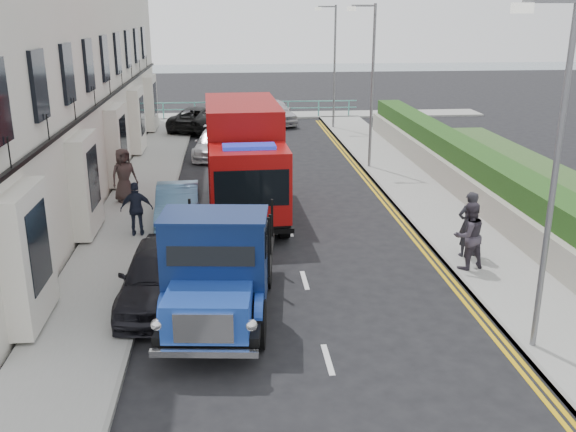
% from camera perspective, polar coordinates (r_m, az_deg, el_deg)
% --- Properties ---
extents(ground, '(120.00, 120.00, 0.00)m').
position_cam_1_polar(ground, '(15.06, 2.39, -8.78)').
color(ground, black).
rests_on(ground, ground).
extents(pavement_west, '(2.40, 38.00, 0.12)m').
position_cam_1_polar(pavement_west, '(23.55, -13.23, 0.89)').
color(pavement_west, gray).
rests_on(pavement_west, ground).
extents(pavement_east, '(2.60, 38.00, 0.12)m').
position_cam_1_polar(pavement_east, '(24.39, 11.99, 1.56)').
color(pavement_east, gray).
rests_on(pavement_east, ground).
extents(promenade, '(30.00, 2.50, 0.12)m').
position_cam_1_polar(promenade, '(42.90, -2.79, 8.90)').
color(promenade, gray).
rests_on(promenade, ground).
extents(sea_plane, '(120.00, 120.00, 0.00)m').
position_cam_1_polar(sea_plane, '(73.66, -3.94, 12.60)').
color(sea_plane, slate).
rests_on(sea_plane, ground).
extents(garden_east, '(1.45, 28.00, 1.75)m').
position_cam_1_polar(garden_east, '(24.80, 16.34, 3.50)').
color(garden_east, '#B2AD9E').
rests_on(garden_east, ground).
extents(seafront_railing, '(13.00, 0.08, 1.11)m').
position_cam_1_polar(seafront_railing, '(42.03, -2.75, 9.43)').
color(seafront_railing, '#59B2A5').
rests_on(seafront_railing, ground).
extents(lamp_near, '(1.23, 0.18, 7.00)m').
position_cam_1_polar(lamp_near, '(13.13, 22.29, 4.41)').
color(lamp_near, slate).
rests_on(lamp_near, ground).
extents(lamp_mid, '(1.23, 0.18, 7.00)m').
position_cam_1_polar(lamp_mid, '(28.12, 7.28, 12.13)').
color(lamp_mid, slate).
rests_on(lamp_mid, ground).
extents(lamp_far, '(1.23, 0.18, 7.00)m').
position_cam_1_polar(lamp_far, '(37.91, 3.98, 13.69)').
color(lamp_far, slate).
rests_on(lamp_far, ground).
extents(bedford_lorry, '(2.75, 5.77, 2.64)m').
position_cam_1_polar(bedford_lorry, '(14.16, -6.34, -5.27)').
color(bedford_lorry, black).
rests_on(bedford_lorry, ground).
extents(red_lorry, '(2.64, 7.19, 3.72)m').
position_cam_1_polar(red_lorry, '(22.04, -3.95, 5.35)').
color(red_lorry, black).
rests_on(red_lorry, ground).
extents(parked_car_front, '(1.91, 4.39, 1.47)m').
position_cam_1_polar(parked_car_front, '(15.64, -11.31, -5.12)').
color(parked_car_front, black).
rests_on(parked_car_front, ground).
extents(parked_car_mid, '(1.53, 3.95, 1.28)m').
position_cam_1_polar(parked_car_mid, '(21.30, -9.76, 0.95)').
color(parked_car_mid, teal).
rests_on(parked_car_mid, ground).
extents(parked_car_rear, '(2.14, 4.38, 1.23)m').
position_cam_1_polar(parked_car_rear, '(31.10, -6.61, 6.39)').
color(parked_car_rear, silver).
rests_on(parked_car_rear, ground).
extents(seafront_car_left, '(3.93, 5.62, 1.42)m').
position_cam_1_polar(seafront_car_left, '(38.00, -7.80, 8.58)').
color(seafront_car_left, black).
rests_on(seafront_car_left, ground).
extents(seafront_car_right, '(2.98, 4.85, 1.54)m').
position_cam_1_polar(seafront_car_right, '(39.90, -1.29, 9.27)').
color(seafront_car_right, silver).
rests_on(seafront_car_right, ground).
extents(pedestrian_east_near, '(0.74, 0.54, 1.87)m').
position_cam_1_polar(pedestrian_east_near, '(18.55, 15.78, -0.70)').
color(pedestrian_east_near, '#232228').
rests_on(pedestrian_east_near, pavement_east).
extents(pedestrian_east_far, '(1.04, 0.90, 1.84)m').
position_cam_1_polar(pedestrian_east_far, '(17.67, 15.77, -1.68)').
color(pedestrian_east_far, '#3A333F').
rests_on(pedestrian_east_far, pavement_east).
extents(pedestrian_west_near, '(1.01, 0.48, 1.67)m').
position_cam_1_polar(pedestrian_west_near, '(20.10, -13.30, 0.62)').
color(pedestrian_west_near, '#1C2132').
rests_on(pedestrian_west_near, pavement_west).
extents(pedestrian_west_far, '(1.13, 1.04, 1.94)m').
position_cam_1_polar(pedestrian_west_far, '(23.76, -14.38, 3.53)').
color(pedestrian_west_far, '#372A27').
rests_on(pedestrian_west_far, pavement_west).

